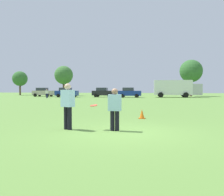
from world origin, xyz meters
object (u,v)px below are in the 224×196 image
Objects in this scene: parked_car_mid_left at (66,92)px; traffic_cone at (142,114)px; player_thrower at (68,104)px; parked_car_mid_right at (129,92)px; parked_car_center at (103,92)px; player_defender at (115,107)px; box_truck at (176,88)px; bystander_sideline_watcher at (47,93)px; parked_car_near_left at (43,92)px; frisbee at (94,105)px.

traffic_cone is at bearing -60.35° from parked_car_mid_left.
parked_car_mid_right is (-2.75, 34.89, -0.03)m from player_thrower.
player_defender is at bearing -74.73° from parked_car_center.
box_truck is (20.26, 3.46, 0.83)m from parked_car_mid_left.
bystander_sideline_watcher is at bearing -139.01° from parked_car_center.
box_truck reaches higher than parked_car_near_left.
traffic_cone is at bearing -53.58° from bystander_sideline_watcher.
parked_car_center is 10.76m from bystander_sideline_watcher.
player_thrower reaches higher than traffic_cone.
player_thrower is at bearing -60.07° from parked_car_near_left.
parked_car_center reaches higher than frisbee.
parked_car_mid_right is 2.83× the size of bystander_sideline_watcher.
parked_car_mid_right reaches higher than player_defender.
traffic_cone is 31.44m from parked_car_mid_right.
parked_car_mid_left is (-16.38, 33.64, 0.08)m from player_defender.
traffic_cone is 40.11m from parked_car_near_left.
traffic_cone is 0.11× the size of parked_car_mid_right.
box_truck is at bearing 1.61° from parked_car_near_left.
player_defender reaches higher than frisbee.
parked_car_mid_right is at bearing -164.49° from box_truck.
player_defender is at bearing -58.19° from bystander_sideline_watcher.
parked_car_center is at bearing 104.09° from frisbee.
frisbee is 42.36m from parked_car_near_left.
player_thrower is at bearing -66.56° from parked_car_mid_left.
parked_car_mid_right reaches higher than player_thrower.
parked_car_mid_right is (-5.12, 31.01, 0.69)m from traffic_cone.
player_defender is 0.35× the size of parked_car_mid_right.
parked_car_near_left is (-21.93, 36.24, 0.04)m from frisbee.
box_truck is at bearing 4.62° from parked_car_center.
parked_car_near_left is 1.00× the size of parked_car_center.
parked_car_near_left is 6.91m from parked_car_mid_left.
traffic_cone is at bearing -72.04° from parked_car_center.
parked_car_near_left is 1.00× the size of parked_car_mid_left.
traffic_cone is at bearing -95.58° from box_truck.
parked_car_near_left is 18.31m from parked_car_mid_right.
player_thrower is at bearing -85.49° from parked_car_mid_right.
parked_car_near_left is 8.83m from bystander_sideline_watcher.
parked_car_mid_left is 4.96m from bystander_sideline_watcher.
box_truck reaches higher than bystander_sideline_watcher.
box_truck reaches higher than parked_car_mid_right.
parked_car_mid_left is 0.50× the size of box_truck.
parked_car_mid_left is 2.83× the size of bystander_sideline_watcher.
parked_car_near_left is 2.83× the size of bystander_sideline_watcher.
bystander_sideline_watcher is (-16.20, 29.05, -0.10)m from player_thrower.
frisbee is at bearing 13.37° from player_thrower.
box_truck is (4.70, 36.99, 0.87)m from frisbee.
parked_car_center is 1.00× the size of parked_car_mid_right.
box_truck is at bearing 20.51° from bystander_sideline_watcher.
player_defender is 35.06m from parked_car_mid_right.
bystander_sideline_watcher is (-17.13, 28.83, -0.03)m from frisbee.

